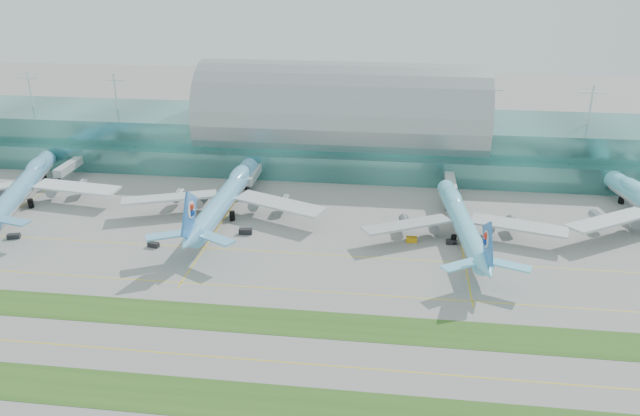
# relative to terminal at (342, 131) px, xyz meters

# --- Properties ---
(ground) EXTENTS (700.00, 700.00, 0.00)m
(ground) POSITION_rel_terminal_xyz_m (-0.01, -128.79, -14.23)
(ground) COLOR gray
(ground) RESTS_ON ground
(terminal) EXTENTS (340.00, 69.10, 36.00)m
(terminal) POSITION_rel_terminal_xyz_m (0.00, 0.00, 0.00)
(terminal) COLOR #3D7A75
(terminal) RESTS_ON ground
(grass_strip_near) EXTENTS (420.00, 12.00, 0.08)m
(grass_strip_near) POSITION_rel_terminal_xyz_m (-0.01, -156.79, -14.19)
(grass_strip_near) COLOR #2D591E
(grass_strip_near) RESTS_ON ground
(grass_strip_far) EXTENTS (420.00, 12.00, 0.08)m
(grass_strip_far) POSITION_rel_terminal_xyz_m (-0.01, -126.79, -14.19)
(grass_strip_far) COLOR #2D591E
(grass_strip_far) RESTS_ON ground
(taxiline_b) EXTENTS (420.00, 0.35, 0.01)m
(taxiline_b) POSITION_rel_terminal_xyz_m (-0.01, -142.79, -14.22)
(taxiline_b) COLOR yellow
(taxiline_b) RESTS_ON ground
(taxiline_c) EXTENTS (420.00, 0.35, 0.01)m
(taxiline_c) POSITION_rel_terminal_xyz_m (-0.01, -110.79, -14.22)
(taxiline_c) COLOR yellow
(taxiline_c) RESTS_ON ground
(taxiline_d) EXTENTS (420.00, 0.35, 0.01)m
(taxiline_d) POSITION_rel_terminal_xyz_m (-0.01, -88.79, -14.22)
(taxiline_d) COLOR yellow
(taxiline_d) RESTS_ON ground
(airliner_a) EXTENTS (68.85, 79.54, 22.22)m
(airliner_a) POSITION_rel_terminal_xyz_m (-110.00, -61.25, -7.37)
(airliner_a) COLOR #5DA0CD
(airliner_a) RESTS_ON ground
(airliner_b) EXTENTS (71.98, 81.59, 22.48)m
(airliner_b) POSITION_rel_terminal_xyz_m (-34.28, -62.13, -7.29)
(airliner_b) COLOR #6BBCEC
(airliner_b) RESTS_ON ground
(airliner_c) EXTENTS (64.62, 73.76, 20.30)m
(airliner_c) POSITION_rel_terminal_xyz_m (45.14, -71.49, -7.97)
(airliner_c) COLOR #72DAFA
(airliner_c) RESTS_ON ground
(gse_b) EXTENTS (4.30, 3.06, 1.45)m
(gse_b) POSITION_rel_terminal_xyz_m (-97.11, -89.81, -13.50)
(gse_b) COLOR black
(gse_b) RESTS_ON ground
(gse_c) EXTENTS (3.77, 2.33, 1.58)m
(gse_c) POSITION_rel_terminal_xyz_m (-50.24, -90.31, -13.44)
(gse_c) COLOR black
(gse_c) RESTS_ON ground
(gse_d) EXTENTS (4.37, 2.26, 1.83)m
(gse_d) POSITION_rel_terminal_xyz_m (-24.03, -77.24, -13.31)
(gse_d) COLOR black
(gse_d) RESTS_ON ground
(gse_e) EXTENTS (3.42, 2.09, 1.60)m
(gse_e) POSITION_rel_terminal_xyz_m (29.57, -76.30, -13.43)
(gse_e) COLOR orange
(gse_e) RESTS_ON ground
(gse_f) EXTENTS (3.26, 1.86, 1.51)m
(gse_f) POSITION_rel_terminal_xyz_m (41.94, -76.48, -13.47)
(gse_f) COLOR black
(gse_f) RESTS_ON ground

